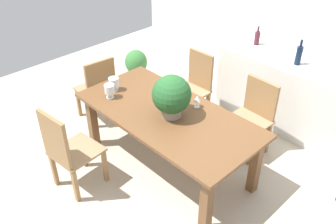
{
  "coord_description": "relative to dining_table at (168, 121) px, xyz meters",
  "views": [
    {
      "loc": [
        2.32,
        -2.31,
        2.95
      ],
      "look_at": [
        -0.07,
        -0.0,
        0.69
      ],
      "focal_mm": 38.73,
      "sensor_mm": 36.0,
      "label": 1
    }
  ],
  "objects": [
    {
      "name": "chair_far_right",
      "position": [
        0.47,
        0.98,
        -0.12
      ],
      "size": [
        0.48,
        0.44,
        0.93
      ],
      "rotation": [
        0.0,
        0.0,
        -0.05
      ],
      "color": "olive",
      "rests_on": "ground"
    },
    {
      "name": "crystal_vase_right",
      "position": [
        -0.68,
        -0.26,
        0.22
      ],
      "size": [
        0.12,
        0.12,
        0.17
      ],
      "color": "silver",
      "rests_on": "dining_table"
    },
    {
      "name": "chair_far_left",
      "position": [
        -0.47,
        0.98,
        -0.11
      ],
      "size": [
        0.43,
        0.41,
        0.97
      ],
      "rotation": [
        0.0,
        0.0,
        0.02
      ],
      "color": "olive",
      "rests_on": "ground"
    },
    {
      "name": "back_wall",
      "position": [
        0.0,
        2.68,
        0.66
      ],
      "size": [
        6.4,
        0.1,
        2.6
      ],
      "primitive_type": "cube",
      "color": "white",
      "rests_on": "ground"
    },
    {
      "name": "potted_plant_floor",
      "position": [
        -1.89,
        1.1,
        -0.38
      ],
      "size": [
        0.36,
        0.36,
        0.51
      ],
      "color": "#9E9384",
      "rests_on": "ground"
    },
    {
      "name": "wine_bottle_green",
      "position": [
        0.52,
        1.72,
        0.41
      ],
      "size": [
        0.07,
        0.07,
        0.32
      ],
      "color": "#0F1E38",
      "rests_on": "kitchen_counter"
    },
    {
      "name": "wine_bottle_amber",
      "position": [
        -0.18,
        1.87,
        0.38
      ],
      "size": [
        0.07,
        0.07,
        0.26
      ],
      "color": "#511E28",
      "rests_on": "kitchen_counter"
    },
    {
      "name": "crystal_vase_left",
      "position": [
        -0.22,
        0.31,
        0.23
      ],
      "size": [
        0.11,
        0.11,
        0.2
      ],
      "color": "silver",
      "rests_on": "dining_table"
    },
    {
      "name": "crystal_vase_center_near",
      "position": [
        -0.78,
        -0.12,
        0.21
      ],
      "size": [
        0.12,
        0.12,
        0.16
      ],
      "color": "silver",
      "rests_on": "dining_table"
    },
    {
      "name": "flower_centerpiece",
      "position": [
        0.06,
        -0.0,
        0.36
      ],
      "size": [
        0.41,
        0.41,
        0.47
      ],
      "color": "gray",
      "rests_on": "dining_table"
    },
    {
      "name": "chair_near_left",
      "position": [
        -0.46,
        -1.0,
        -0.09
      ],
      "size": [
        0.49,
        0.52,
        1.01
      ],
      "rotation": [
        0.0,
        0.0,
        3.24
      ],
      "color": "olive",
      "rests_on": "ground"
    },
    {
      "name": "dining_table",
      "position": [
        0.0,
        0.0,
        0.0
      ],
      "size": [
        2.08,
        1.02,
        0.76
      ],
      "color": "brown",
      "rests_on": "ground"
    },
    {
      "name": "kitchen_counter",
      "position": [
        0.5,
        1.77,
        -0.18
      ],
      "size": [
        1.97,
        0.64,
        0.93
      ],
      "primitive_type": "cube",
      "color": "silver",
      "rests_on": "ground"
    },
    {
      "name": "ground_plane",
      "position": [
        0.0,
        0.08,
        -0.64
      ],
      "size": [
        7.04,
        7.04,
        0.0
      ],
      "primitive_type": "plane",
      "color": "#BCB29E"
    },
    {
      "name": "wine_glass",
      "position": [
        0.14,
        0.31,
        0.22
      ],
      "size": [
        0.08,
        0.08,
        0.15
      ],
      "color": "silver",
      "rests_on": "dining_table"
    },
    {
      "name": "chair_head_end",
      "position": [
        -1.32,
        -0.01,
        -0.12
      ],
      "size": [
        0.48,
        0.49,
        0.94
      ],
      "rotation": [
        0.0,
        0.0,
        -1.67
      ],
      "color": "olive",
      "rests_on": "ground"
    }
  ]
}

